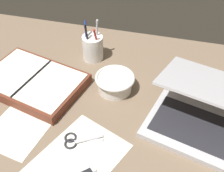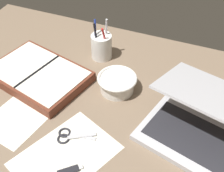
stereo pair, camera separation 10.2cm
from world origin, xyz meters
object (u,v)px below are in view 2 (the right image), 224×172
scissors (68,136)px  planner (39,75)px  bowl (117,83)px  pen_cup (101,46)px  laptop (202,124)px

scissors → planner: bearing=119.4°
bowl → pen_cup: size_ratio=0.84×
planner → scissors: 29.87cm
bowl → scissors: 26.01cm
bowl → planner: 29.30cm
laptop → pen_cup: bearing=165.0°
laptop → scissors: size_ratio=3.26×
laptop → scissors: laptop is taller
laptop → bowl: laptop is taller
bowl → planner: (-28.78, -5.35, -1.40)cm
pen_cup → planner: bearing=-127.4°
bowl → scissors: bowl is taller
laptop → pen_cup: 50.14cm
pen_cup → scissors: (6.32, -40.75, -4.84)cm
laptop → planner: size_ratio=1.00×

